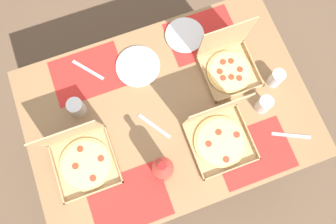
{
  "coord_description": "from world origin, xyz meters",
  "views": [
    {
      "loc": [
        -0.14,
        -0.38,
        2.31
      ],
      "look_at": [
        0.0,
        0.0,
        0.76
      ],
      "focal_mm": 34.86,
      "sensor_mm": 36.0,
      "label": 1
    }
  ],
  "objects": [
    {
      "name": "pizza_box_center",
      "position": [
        -0.45,
        -0.08,
        0.81
      ],
      "size": [
        0.28,
        0.29,
        0.32
      ],
      "color": "tan",
      "rests_on": "dining_table"
    },
    {
      "name": "cup_spare",
      "position": [
        0.44,
        -0.14,
        0.81
      ],
      "size": [
        0.07,
        0.07,
        0.1
      ],
      "primitive_type": "cylinder",
      "color": "silver",
      "rests_on": "dining_table"
    },
    {
      "name": "placemat_far_right",
      "position": [
        0.31,
        0.33,
        0.76
      ],
      "size": [
        0.36,
        0.26,
        0.0
      ],
      "primitive_type": "cube",
      "color": "red",
      "rests_on": "dining_table"
    },
    {
      "name": "pizza_box_corner_right",
      "position": [
        0.18,
        -0.2,
        0.81
      ],
      "size": [
        0.29,
        0.29,
        0.32
      ],
      "color": "tan",
      "rests_on": "dining_table"
    },
    {
      "name": "ground_plane",
      "position": [
        0.0,
        0.0,
        0.0
      ],
      "size": [
        6.0,
        6.0,
        0.0
      ],
      "primitive_type": "plane",
      "color": "brown"
    },
    {
      "name": "dining_table",
      "position": [
        0.0,
        0.0,
        0.64
      ],
      "size": [
        1.4,
        0.96,
        0.76
      ],
      "color": "#3F3328",
      "rests_on": "ground_plane"
    },
    {
      "name": "fork_by_far_right",
      "position": [
        -0.31,
        0.35,
        0.76
      ],
      "size": [
        0.13,
        0.16,
        0.0
      ],
      "primitive_type": "cube",
      "rotation": [
        0.0,
        0.0,
        2.25
      ],
      "color": "#B7B7BC",
      "rests_on": "dining_table"
    },
    {
      "name": "cup_clear_left",
      "position": [
        0.55,
        -0.04,
        0.81
      ],
      "size": [
        0.07,
        0.07,
        0.11
      ],
      "primitive_type": "cylinder",
      "color": "silver",
      "rests_on": "dining_table"
    },
    {
      "name": "placemat_far_left",
      "position": [
        -0.31,
        0.33,
        0.76
      ],
      "size": [
        0.36,
        0.26,
        0.0
      ],
      "primitive_type": "cube",
      "color": "red",
      "rests_on": "dining_table"
    },
    {
      "name": "fork_by_far_left",
      "position": [
        -0.09,
        -0.04,
        0.76
      ],
      "size": [
        0.12,
        0.17,
        0.0
      ],
      "primitive_type": "cube",
      "rotation": [
        0.0,
        0.0,
        2.16
      ],
      "color": "#B7B7BC",
      "rests_on": "dining_table"
    },
    {
      "name": "placemat_near_left",
      "position": [
        -0.31,
        -0.33,
        0.76
      ],
      "size": [
        0.36,
        0.26,
        0.0
      ],
      "primitive_type": "cube",
      "color": "red",
      "rests_on": "dining_table"
    },
    {
      "name": "plate_middle",
      "position": [
        0.23,
        0.36,
        0.77
      ],
      "size": [
        0.2,
        0.2,
        0.02
      ],
      "color": "white",
      "rests_on": "dining_table"
    },
    {
      "name": "cup_dark",
      "position": [
        -0.41,
        0.16,
        0.81
      ],
      "size": [
        0.08,
        0.08,
        0.1
      ],
      "primitive_type": "cylinder",
      "color": "silver",
      "rests_on": "dining_table"
    },
    {
      "name": "pizza_box_edge_far",
      "position": [
        0.36,
        0.11,
        0.8
      ],
      "size": [
        0.26,
        0.26,
        0.3
      ],
      "color": "tan",
      "rests_on": "dining_table"
    },
    {
      "name": "plate_far_right",
      "position": [
        -0.06,
        0.28,
        0.77
      ],
      "size": [
        0.23,
        0.23,
        0.02
      ],
      "color": "white",
      "rests_on": "dining_table"
    },
    {
      "name": "soda_bottle",
      "position": [
        -0.12,
        -0.27,
        0.89
      ],
      "size": [
        0.09,
        0.09,
        0.32
      ],
      "color": "#B2382D",
      "rests_on": "dining_table"
    },
    {
      "name": "placemat_near_right",
      "position": [
        0.31,
        -0.33,
        0.76
      ],
      "size": [
        0.36,
        0.26,
        0.0
      ],
      "primitive_type": "cube",
      "color": "red",
      "rests_on": "dining_table"
    },
    {
      "name": "fork_by_near_left",
      "position": [
        0.52,
        -0.32,
        0.76
      ],
      "size": [
        0.18,
        0.1,
        0.0
      ],
      "primitive_type": "cube",
      "rotation": [
        0.0,
        0.0,
        2.69
      ],
      "color": "#B7B7BC",
      "rests_on": "dining_table"
    }
  ]
}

